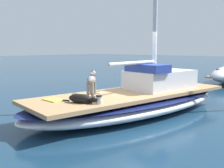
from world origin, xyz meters
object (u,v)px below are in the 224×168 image
at_px(dog_grey, 92,80).
at_px(deck_winch, 99,100).
at_px(sailboat_main, 133,102).
at_px(coiled_rope, 96,92).
at_px(dog_black, 81,99).
at_px(deck_towel, 54,100).

xyz_separation_m(dog_grey, deck_winch, (0.97, -0.71, -0.32)).
distance_m(sailboat_main, coiled_rope, 1.19).
relative_size(dog_black, deck_towel, 1.65).
bearing_deg(dog_grey, sailboat_main, 64.38).
distance_m(dog_grey, deck_towel, 1.26).
distance_m(sailboat_main, deck_towel, 2.53).
xyz_separation_m(sailboat_main, deck_towel, (-0.78, -2.38, 0.34)).
relative_size(sailboat_main, coiled_rope, 23.34).
bearing_deg(dog_black, sailboat_main, 89.96).
distance_m(deck_winch, coiled_rope, 1.53).
bearing_deg(dog_black, dog_grey, 121.88).
bearing_deg(coiled_rope, dog_black, -59.98).
bearing_deg(dog_grey, deck_winch, -36.23).
height_order(deck_winch, coiled_rope, deck_winch).
relative_size(dog_grey, deck_towel, 1.47).
height_order(sailboat_main, dog_black, dog_black).
xyz_separation_m(dog_grey, deck_towel, (-0.20, -1.18, -0.41)).
bearing_deg(sailboat_main, deck_towel, -108.13).
height_order(sailboat_main, deck_towel, deck_towel).
relative_size(sailboat_main, dog_black, 8.18).
relative_size(coiled_rope, deck_towel, 0.58).
relative_size(dog_grey, deck_winch, 3.93).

